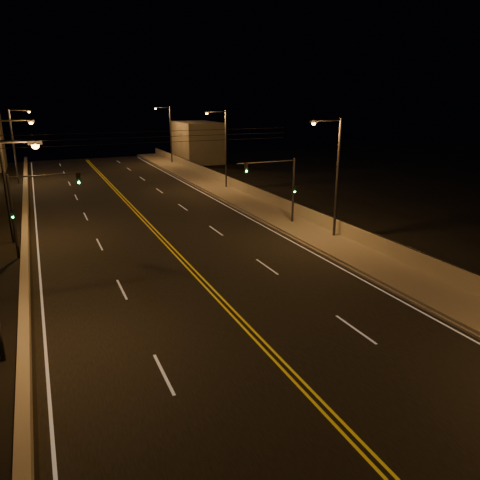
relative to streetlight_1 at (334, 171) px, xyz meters
name	(u,v)px	position (x,y,z in m)	size (l,w,h in m)	color
road	(196,275)	(-11.51, -2.86, -5.10)	(18.00, 120.00, 0.02)	black
sidewalk	(345,250)	(-0.71, -2.86, -4.96)	(3.60, 120.00, 0.30)	gray
curb	(322,254)	(-2.58, -2.86, -5.04)	(0.14, 120.00, 0.15)	gray
parapet_wall	(366,238)	(0.94, -2.86, -4.31)	(0.30, 120.00, 1.00)	#A69D8A
jersey_barrier	(25,294)	(-20.88, -2.86, -4.73)	(0.45, 120.00, 0.76)	#A69D8A
distant_building_right	(197,142)	(4.99, 45.55, -1.93)	(6.00, 10.00, 6.37)	gray
parapet_rail	(366,231)	(0.94, -2.86, -3.78)	(0.06, 0.06, 120.00)	black
lane_markings	(197,275)	(-11.51, -2.94, -5.09)	(17.32, 116.00, 0.00)	silver
streetlight_1	(334,171)	(0.00, 0.00, 0.00)	(2.55, 0.28, 8.82)	#2D2D33
streetlight_2	(223,144)	(0.00, 21.49, 0.00)	(2.55, 0.28, 8.82)	#2D2D33
streetlight_3	(169,131)	(0.00, 44.35, 0.00)	(2.55, 0.28, 8.82)	#2D2D33
streetlight_5	(8,172)	(-21.43, 8.78, 0.00)	(2.55, 0.28, 8.82)	#2D2D33
streetlight_6	(16,141)	(-21.43, 35.41, 0.00)	(2.55, 0.28, 8.82)	#2D2D33
traffic_signal_right	(282,183)	(-1.58, 4.83, -1.55)	(5.11, 0.31, 5.55)	#2D2D33
traffic_signal_left	(29,204)	(-20.25, 4.83, -1.55)	(5.11, 0.31, 5.55)	#2D2D33
overhead_wires	(152,137)	(-11.51, 6.64, 2.29)	(22.00, 0.03, 0.83)	black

